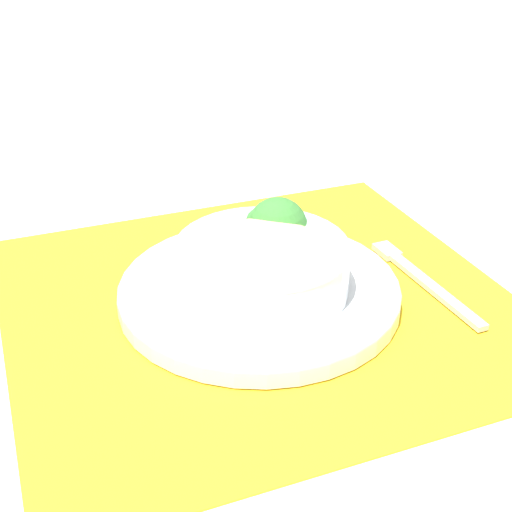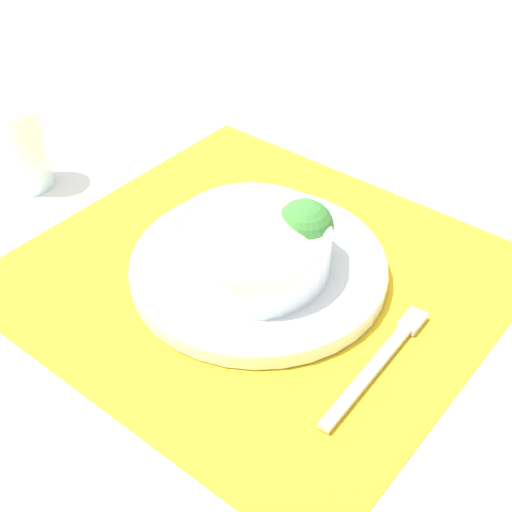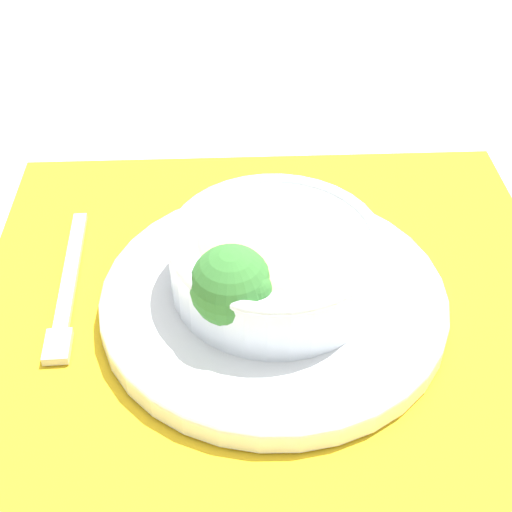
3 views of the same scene
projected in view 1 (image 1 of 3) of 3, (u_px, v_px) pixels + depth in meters
ground_plane at (259, 303)px, 0.72m from camera, size 4.00×4.00×0.00m
placemat at (259, 301)px, 0.72m from camera, size 0.55×0.52×0.00m
plate at (259, 290)px, 0.71m from camera, size 0.28×0.28×0.02m
bowl at (265, 263)px, 0.68m from camera, size 0.17×0.17×0.06m
broccoli_floret at (277, 227)px, 0.73m from camera, size 0.06×0.06×0.07m
carrot_slice_near at (216, 270)px, 0.73m from camera, size 0.04×0.04×0.01m
carrot_slice_middle at (210, 277)px, 0.72m from camera, size 0.04×0.04×0.01m
carrot_slice_far at (208, 285)px, 0.70m from camera, size 0.04×0.04×0.01m
fork at (416, 274)px, 0.75m from camera, size 0.05×0.18×0.01m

